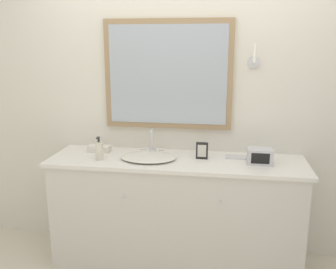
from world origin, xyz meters
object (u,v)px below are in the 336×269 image
at_px(sink_basin, 148,156).
at_px(appliance_box, 260,156).
at_px(picture_frame, 202,151).
at_px(soap_bottle, 99,150).

relative_size(sink_basin, appliance_box, 2.37).
xyz_separation_m(appliance_box, picture_frame, (-0.44, 0.05, 0.01)).
bearing_deg(sink_basin, soap_bottle, -167.31).
bearing_deg(soap_bottle, appliance_box, 4.27).
distance_m(soap_bottle, picture_frame, 0.81).
relative_size(sink_basin, soap_bottle, 2.37).
bearing_deg(picture_frame, soap_bottle, -169.62).
distance_m(sink_basin, appliance_box, 0.87).
height_order(appliance_box, picture_frame, picture_frame).
relative_size(soap_bottle, picture_frame, 1.37).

